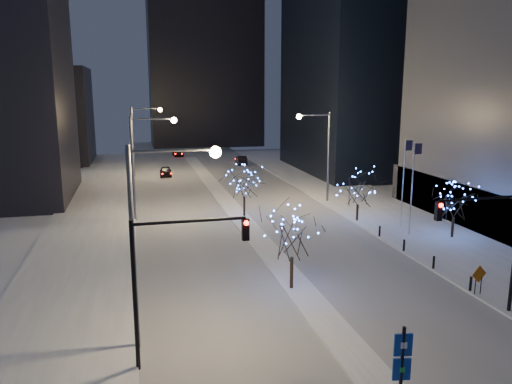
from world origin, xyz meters
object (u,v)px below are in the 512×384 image
object	(u,v)px
street_lamp_w_near	(155,218)
car_near	(166,171)
traffic_signal_east	(493,234)
construction_sign	(479,277)
holiday_tree_median_far	(244,183)
car_far	(178,153)
wayfinding_sign	(402,364)
car_mid	(241,160)
holiday_tree_median_near	(292,235)
holiday_tree_plaza_near	(455,202)
street_lamp_w_mid	(144,153)
holiday_tree_plaza_far	(358,187)
street_lamp_w_far	(140,131)
street_lamp_east	(321,145)
traffic_signal_west	(170,267)

from	to	relation	value
street_lamp_w_near	car_near	size ratio (longest dim) A/B	2.40
traffic_signal_east	construction_sign	distance (m)	4.48
holiday_tree_median_far	car_far	bearing A→B (deg)	92.98
wayfinding_sign	construction_sign	xyz separation A→B (m)	(10.64, 9.44, -1.12)
street_lamp_w_near	holiday_tree_median_far	size ratio (longest dim) A/B	2.02
traffic_signal_east	car_near	bearing A→B (deg)	106.08
car_mid	wayfinding_sign	distance (m)	66.45
holiday_tree_median_near	holiday_tree_median_far	size ratio (longest dim) A/B	1.06
holiday_tree_plaza_near	construction_sign	bearing A→B (deg)	-117.92
street_lamp_w_mid	holiday_tree_median_far	bearing A→B (deg)	-8.42
holiday_tree_median_far	holiday_tree_plaza_far	xyz separation A→B (m)	(10.09, -4.27, -0.09)
street_lamp_w_mid	holiday_tree_median_near	distance (m)	21.83
street_lamp_w_far	wayfinding_sign	distance (m)	58.78
traffic_signal_east	holiday_tree_median_far	world-z (taller)	traffic_signal_east
car_near	car_far	distance (m)	22.09
street_lamp_w_near	car_far	xyz separation A→B (m)	(6.96, 71.08, -5.87)
street_lamp_east	construction_sign	bearing A→B (deg)	-89.53
traffic_signal_east	street_lamp_east	bearing A→B (deg)	87.74
street_lamp_w_far	street_lamp_east	world-z (taller)	same
street_lamp_w_mid	holiday_tree_plaza_far	world-z (taller)	street_lamp_w_mid
wayfinding_sign	holiday_tree_plaza_near	bearing A→B (deg)	60.05
car_near	holiday_tree_plaza_near	xyz separation A→B (m)	(21.65, -36.91, 2.48)
wayfinding_sign	construction_sign	size ratio (longest dim) A/B	2.11
car_mid	construction_sign	xyz separation A→B (m)	(2.80, -56.52, 0.53)
street_lamp_w_far	car_far	size ratio (longest dim) A/B	2.30
street_lamp_east	traffic_signal_west	xyz separation A→B (m)	(-18.52, -30.00, -1.69)
street_lamp_w_far	traffic_signal_west	size ratio (longest dim) A/B	1.43
car_near	traffic_signal_east	bearing A→B (deg)	-71.28
street_lamp_w_far	wayfinding_sign	size ratio (longest dim) A/B	2.58
traffic_signal_west	construction_sign	distance (m)	19.37
street_lamp_w_mid	holiday_tree_plaza_near	distance (m)	28.23
street_lamp_w_mid	street_lamp_east	xyz separation A→B (m)	(19.02, 3.00, -0.05)
street_lamp_w_far	car_far	distance (m)	22.96
traffic_signal_west	wayfinding_sign	xyz separation A→B (m)	(8.10, -6.00, -2.38)
street_lamp_east	car_near	bearing A→B (deg)	126.31
traffic_signal_east	car_near	size ratio (longest dim) A/B	1.68
street_lamp_east	holiday_tree_plaza_near	size ratio (longest dim) A/B	2.14
car_near	traffic_signal_west	bearing A→B (deg)	-90.58
holiday_tree_plaza_near	construction_sign	distance (m)	12.52
car_mid	car_far	bearing A→B (deg)	-50.15
wayfinding_sign	street_lamp_w_mid	bearing A→B (deg)	113.54
street_lamp_east	car_far	size ratio (longest dim) A/B	2.30
street_lamp_w_near	traffic_signal_east	size ratio (longest dim) A/B	1.43
street_lamp_w_near	construction_sign	xyz separation A→B (m)	(19.24, 1.44, -5.24)
car_mid	traffic_signal_east	bearing A→B (deg)	95.41
traffic_signal_west	construction_sign	world-z (taller)	traffic_signal_west
traffic_signal_east	holiday_tree_plaza_far	xyz separation A→B (m)	(1.65, 20.33, -1.40)
street_lamp_w_far	wayfinding_sign	world-z (taller)	street_lamp_w_far
street_lamp_east	holiday_tree_plaza_far	size ratio (longest dim) A/B	1.93
street_lamp_east	wayfinding_sign	xyz separation A→B (m)	(-10.42, -36.00, -4.07)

